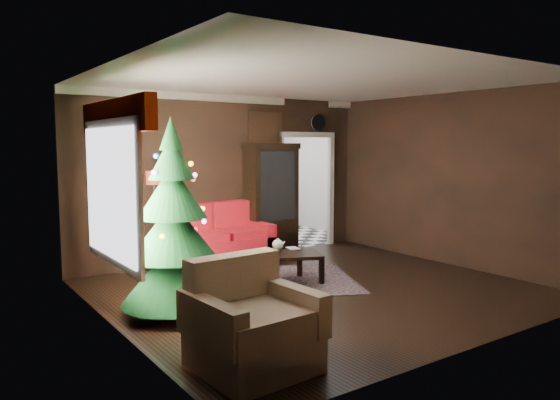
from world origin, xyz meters
TOP-DOWN VIEW (x-y plane):
  - floor at (0.00, 0.00)m, footprint 5.50×5.50m
  - ceiling at (0.00, 0.00)m, footprint 5.50×5.50m
  - wall_back at (0.00, 2.50)m, footprint 5.50×0.00m
  - wall_front at (0.00, -2.50)m, footprint 5.50×0.00m
  - wall_left at (-2.75, 0.00)m, footprint 0.00×5.50m
  - wall_right at (2.75, 0.00)m, footprint 0.00×5.50m
  - doorway at (1.70, 2.50)m, footprint 1.10×0.10m
  - left_window at (-2.71, 0.20)m, footprint 0.05×1.60m
  - valance at (-2.63, 0.20)m, footprint 0.12×2.10m
  - kitchen_floor at (1.70, 4.00)m, footprint 3.00×3.00m
  - kitchen_window at (1.70, 5.45)m, footprint 0.70×0.06m
  - rug at (-0.35, 0.75)m, footprint 3.04×2.70m
  - loveseat at (-0.40, 2.05)m, footprint 1.70×0.90m
  - curio_cabinet at (0.75, 2.27)m, footprint 0.90×0.45m
  - floor_lamp at (-1.52, 2.00)m, footprint 0.28×0.28m
  - christmas_tree at (-2.03, 0.12)m, footprint 1.56×1.56m
  - armchair at (-2.08, -1.69)m, footprint 1.04×1.04m
  - coffee_table at (-0.24, 0.43)m, footprint 1.15×0.95m
  - teapot at (-0.22, 0.64)m, footprint 0.23×0.23m
  - cup_a at (-0.53, 0.62)m, footprint 0.07×0.07m
  - cup_b at (-0.49, 0.49)m, footprint 0.10×0.10m
  - book at (-0.04, 0.63)m, footprint 0.15×0.05m
  - wall_clock at (1.95, 2.45)m, footprint 0.32×0.32m
  - painting at (0.75, 2.46)m, footprint 0.62×0.05m
  - kitchen_counter at (1.70, 5.20)m, footprint 1.80×0.60m
  - kitchen_table at (1.40, 3.70)m, footprint 0.70×0.70m

SIDE VIEW (x-z plane):
  - floor at x=0.00m, z-range 0.00..0.00m
  - kitchen_floor at x=1.70m, z-range 0.00..0.00m
  - rug at x=-0.35m, z-range 0.00..0.01m
  - coffee_table at x=-0.24m, z-range 0.01..0.46m
  - kitchen_table at x=1.40m, z-range 0.00..0.75m
  - kitchen_counter at x=1.70m, z-range 0.00..0.90m
  - armchair at x=-2.08m, z-range -0.04..0.96m
  - cup_a at x=-0.53m, z-range 0.46..0.51m
  - cup_b at x=-0.49m, z-range 0.46..0.52m
  - loveseat at x=-0.40m, z-range 0.00..1.00m
  - teapot at x=-0.22m, z-range 0.46..0.63m
  - book at x=-0.04m, z-range 0.46..0.66m
  - floor_lamp at x=-1.52m, z-range 0.08..1.58m
  - curio_cabinet at x=0.75m, z-range 0.00..1.90m
  - christmas_tree at x=-2.03m, z-range -0.11..2.21m
  - doorway at x=1.70m, z-range 0.00..2.10m
  - wall_back at x=0.00m, z-range -1.35..4.15m
  - wall_front at x=0.00m, z-range -1.35..4.15m
  - wall_left at x=-2.75m, z-range -1.35..4.15m
  - wall_right at x=2.75m, z-range -1.35..4.15m
  - left_window at x=-2.71m, z-range 0.75..2.15m
  - kitchen_window at x=1.70m, z-range 1.35..2.05m
  - painting at x=0.75m, z-range 1.99..2.51m
  - valance at x=-2.63m, z-range 2.10..2.44m
  - wall_clock at x=1.95m, z-range 2.35..2.41m
  - ceiling at x=0.00m, z-range 2.80..2.80m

